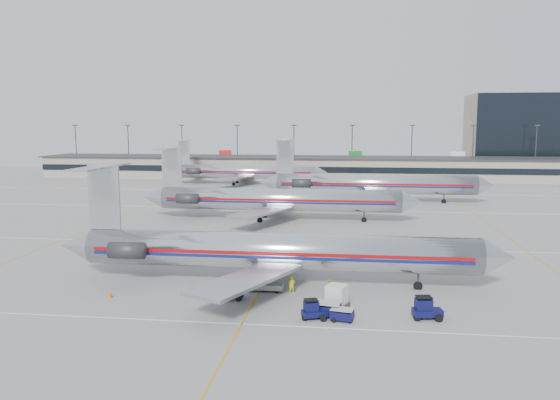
% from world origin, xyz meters
% --- Properties ---
extents(ground, '(260.00, 260.00, 0.00)m').
position_xyz_m(ground, '(0.00, 0.00, 0.00)').
color(ground, gray).
rests_on(ground, ground).
extents(apron_markings, '(160.00, 0.15, 0.02)m').
position_xyz_m(apron_markings, '(0.00, 10.00, 0.01)').
color(apron_markings, silver).
rests_on(apron_markings, ground).
extents(terminal, '(162.00, 17.00, 6.25)m').
position_xyz_m(terminal, '(0.00, 97.97, 3.16)').
color(terminal, gray).
rests_on(terminal, ground).
extents(light_mast_row, '(163.60, 0.40, 15.28)m').
position_xyz_m(light_mast_row, '(0.00, 112.00, 8.58)').
color(light_mast_row, '#38383D').
rests_on(light_mast_row, ground).
extents(distant_building, '(30.00, 20.00, 25.00)m').
position_xyz_m(distant_building, '(62.00, 128.00, 12.50)').
color(distant_building, tan).
rests_on(distant_building, ground).
extents(jet_foreground, '(44.21, 26.03, 11.57)m').
position_xyz_m(jet_foreground, '(0.58, -7.10, 3.36)').
color(jet_foreground, silver).
rests_on(jet_foreground, ground).
extents(jet_second_row, '(45.26, 26.65, 11.85)m').
position_xyz_m(jet_second_row, '(-3.85, 28.45, 3.44)').
color(jet_second_row, silver).
rests_on(jet_second_row, ground).
extents(jet_third_row, '(46.33, 28.50, 12.67)m').
position_xyz_m(jet_third_row, '(12.38, 51.50, 3.68)').
color(jet_third_row, silver).
rests_on(jet_third_row, ground).
extents(jet_back_row, '(42.22, 25.97, 11.54)m').
position_xyz_m(jet_back_row, '(-19.05, 79.89, 3.35)').
color(jet_back_row, silver).
rests_on(jet_back_row, ground).
extents(tug_left, '(2.21, 1.73, 1.61)m').
position_xyz_m(tug_left, '(-2.19, -12.21, 0.73)').
color(tug_left, '#090B36').
rests_on(tug_left, ground).
extents(tug_center, '(2.22, 1.62, 1.63)m').
position_xyz_m(tug_center, '(5.43, -16.26, 0.74)').
color(tug_center, '#090B36').
rests_on(tug_center, ground).
extents(tug_right, '(2.46, 1.50, 1.88)m').
position_xyz_m(tug_right, '(14.35, -15.13, 0.86)').
color(tug_right, '#090B36').
rests_on(tug_right, ground).
extents(cart_inner, '(1.96, 1.53, 0.99)m').
position_xyz_m(cart_inner, '(7.75, -16.33, 0.53)').
color(cart_inner, '#090B36').
rests_on(cart_inner, ground).
extents(cart_outer, '(2.28, 1.73, 1.19)m').
position_xyz_m(cart_outer, '(6.53, -15.50, 0.63)').
color(cart_outer, '#090B36').
rests_on(cart_outer, ground).
extents(uld_container, '(2.34, 2.17, 1.98)m').
position_xyz_m(uld_container, '(7.24, -13.28, 1.00)').
color(uld_container, '#2D2D30').
rests_on(uld_container, ground).
extents(belt_loader, '(4.19, 1.33, 2.22)m').
position_xyz_m(belt_loader, '(0.49, -9.31, 0.59)').
color(belt_loader, '#9C9C9C').
rests_on(belt_loader, ground).
extents(ramp_worker_near, '(0.67, 0.52, 1.61)m').
position_xyz_m(ramp_worker_near, '(3.06, -9.81, 0.80)').
color(ramp_worker_near, '#C1D614').
rests_on(ramp_worker_near, ground).
extents(ramp_worker_far, '(0.80, 0.65, 1.56)m').
position_xyz_m(ramp_worker_far, '(6.60, -10.12, 0.78)').
color(ramp_worker_far, '#ADCE13').
rests_on(ramp_worker_far, ground).
extents(cone_right, '(0.46, 0.46, 0.54)m').
position_xyz_m(cone_right, '(15.19, -9.66, 0.27)').
color(cone_right, '#D45407').
rests_on(cone_right, ground).
extents(cone_left, '(0.58, 0.58, 0.67)m').
position_xyz_m(cone_left, '(-13.02, -13.07, 0.34)').
color(cone_left, '#D45407').
rests_on(cone_left, ground).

